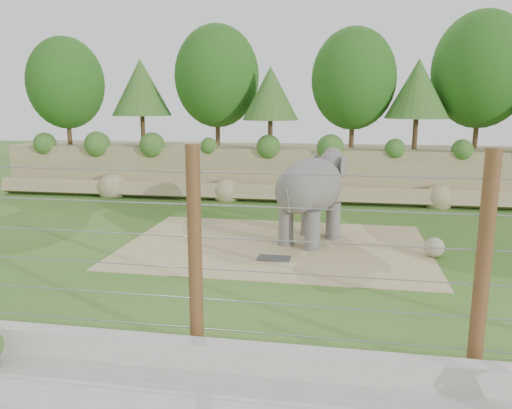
# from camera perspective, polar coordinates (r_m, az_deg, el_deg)

# --- Properties ---
(ground) EXTENTS (90.00, 90.00, 0.00)m
(ground) POSITION_cam_1_polar(r_m,az_deg,el_deg) (14.06, -1.43, -8.01)
(ground) COLOR #2D631A
(ground) RESTS_ON ground
(back_embankment) EXTENTS (30.00, 5.52, 8.77)m
(back_embankment) POSITION_cam_1_polar(r_m,az_deg,el_deg) (25.76, 5.49, 9.82)
(back_embankment) COLOR #8F8058
(back_embankment) RESTS_ON ground
(dirt_patch) EXTENTS (10.00, 7.00, 0.02)m
(dirt_patch) POSITION_cam_1_polar(r_m,az_deg,el_deg) (16.80, 2.28, -4.71)
(dirt_patch) COLOR tan
(dirt_patch) RESTS_ON ground
(drain_grate) EXTENTS (1.00, 0.60, 0.03)m
(drain_grate) POSITION_cam_1_polar(r_m,az_deg,el_deg) (15.38, 2.09, -6.15)
(drain_grate) COLOR #262628
(drain_grate) RESTS_ON dirt_patch
(elephant) EXTENTS (2.96, 4.09, 3.04)m
(elephant) POSITION_cam_1_polar(r_m,az_deg,el_deg) (17.01, 6.26, 0.67)
(elephant) COLOR #595450
(elephant) RESTS_ON ground
(stone_ball) EXTENTS (0.61, 0.61, 0.61)m
(stone_ball) POSITION_cam_1_polar(r_m,az_deg,el_deg) (16.43, 19.69, -4.62)
(stone_ball) COLOR #9C947A
(stone_ball) RESTS_ON dirt_patch
(retaining_wall) EXTENTS (26.00, 0.35, 0.50)m
(retaining_wall) POSITION_cam_1_polar(r_m,az_deg,el_deg) (9.52, -7.63, -16.46)
(retaining_wall) COLOR #A8A79D
(retaining_wall) RESTS_ON ground
(barrier_fence) EXTENTS (20.26, 0.26, 4.00)m
(barrier_fence) POSITION_cam_1_polar(r_m,az_deg,el_deg) (9.29, -6.99, -5.46)
(barrier_fence) COLOR #4F2A17
(barrier_fence) RESTS_ON ground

